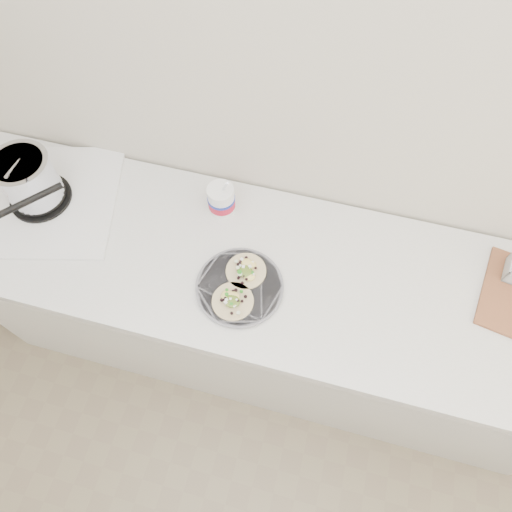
# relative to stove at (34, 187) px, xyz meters

# --- Properties ---
(counter) EXTENTS (2.44, 0.66, 0.90)m
(counter) POSITION_rel_stove_xyz_m (0.89, -0.04, -0.53)
(counter) COLOR silver
(counter) RESTS_ON ground
(stove) EXTENTS (0.65, 0.62, 0.26)m
(stove) POSITION_rel_stove_xyz_m (0.00, 0.00, 0.00)
(stove) COLOR silver
(stove) RESTS_ON counter
(taco_plate) EXTENTS (0.29, 0.29, 0.04)m
(taco_plate) POSITION_rel_stove_xyz_m (0.80, -0.16, -0.07)
(taco_plate) COLOR slate
(taco_plate) RESTS_ON counter
(tub) EXTENTS (0.10, 0.10, 0.22)m
(tub) POSITION_rel_stove_xyz_m (0.66, 0.14, -0.02)
(tub) COLOR white
(tub) RESTS_ON counter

